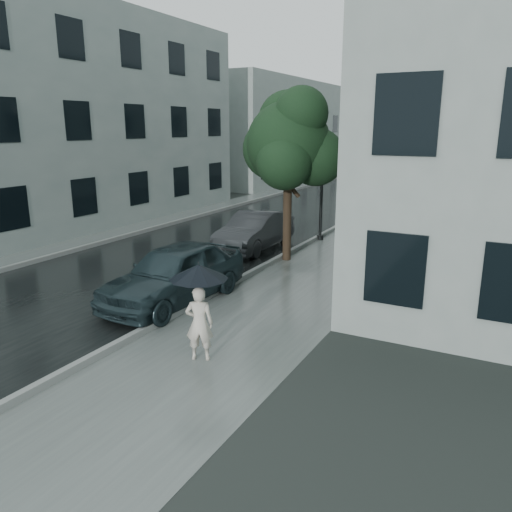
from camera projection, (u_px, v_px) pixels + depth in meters
The scene contains 14 objects.
ground at pixel (218, 338), 10.65m from camera, with size 120.00×120.00×0.00m, color black.
sidewalk at pixel (375, 235), 20.83m from camera, with size 3.50×60.00×0.01m, color slate.
kerb_near at pixel (333, 229), 21.63m from camera, with size 0.15×60.00×0.15m, color slate.
asphalt_road at pixel (262, 223), 23.22m from camera, with size 6.85×60.00×0.00m, color black.
kerb_far at pixel (199, 216), 24.77m from camera, with size 0.15×60.00×0.15m, color slate.
sidewalk_far at pixel (184, 216), 25.20m from camera, with size 1.70×60.00×0.01m, color #4C5451.
building_far_a at pixel (50, 118), 22.49m from camera, with size 7.02×20.00×9.50m.
building_far_b at pixel (267, 131), 41.54m from camera, with size 7.02×18.00×8.00m.
pedestrian at pixel (199, 323), 9.51m from camera, with size 0.54×0.35×1.47m, color beige.
umbrella at pixel (199, 272), 9.27m from camera, with size 1.38×1.38×1.02m.
street_tree at pixel (290, 142), 16.04m from camera, with size 3.52×3.20×5.61m.
lamp_post at pixel (319, 162), 19.21m from camera, with size 0.84×0.39×5.34m.
car_near at pixel (174, 273), 12.70m from camera, with size 1.79×4.45×1.52m, color #1B2A2F.
car_far at pixel (255, 231), 18.23m from camera, with size 1.45×4.15×1.37m, color #24272A.
Camera 1 is at (5.29, -8.37, 4.39)m, focal length 35.00 mm.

